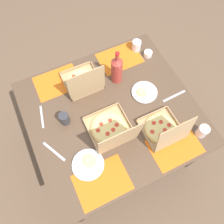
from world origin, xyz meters
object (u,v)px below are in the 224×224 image
plate_middle (144,92)px  condiment_bowl (148,54)px  pizza_box_edge_far (164,130)px  pizza_box_corner_left (111,130)px  pizza_box_center (83,82)px  soda_bottle (117,69)px  plate_far_right (88,164)px  cup_red (136,46)px  cup_spare (202,131)px  cup_clear_right (64,119)px

plate_middle → condiment_bowl: (-0.22, -0.32, 0.01)m
pizza_box_edge_far → pizza_box_corner_left: bearing=-25.5°
pizza_box_center → soda_bottle: size_ratio=0.99×
pizza_box_edge_far → condiment_bowl: (-0.26, -0.68, -0.03)m
plate_far_right → condiment_bowl: condiment_bowl is taller
plate_far_right → cup_red: bearing=-135.9°
pizza_box_center → pizza_box_edge_far: bearing=119.7°
cup_spare → pizza_box_edge_far: bearing=-27.9°
pizza_box_corner_left → cup_red: size_ratio=3.63×
plate_middle → cup_clear_right: size_ratio=1.97×
plate_middle → pizza_box_edge_far: bearing=82.8°
pizza_box_corner_left → cup_spare: size_ratio=3.33×
soda_bottle → pizza_box_edge_far: bearing=99.5°
pizza_box_corner_left → soda_bottle: (-0.24, -0.41, 0.08)m
cup_spare → condiment_bowl: 0.81m
cup_spare → soda_bottle: bearing=-64.0°
plate_middle → condiment_bowl: 0.39m
cup_clear_right → cup_red: 0.90m
plate_far_right → soda_bottle: soda_bottle is taller
plate_middle → cup_red: cup_red is taller
cup_clear_right → plate_far_right: bearing=93.9°
soda_bottle → pizza_box_corner_left: bearing=59.1°
pizza_box_edge_far → cup_red: pizza_box_edge_far is taller
cup_red → plate_far_right: bearing=44.1°
pizza_box_center → cup_clear_right: pizza_box_center is taller
plate_middle → cup_clear_right: bearing=-3.4°
plate_far_right → cup_clear_right: size_ratio=2.13×
cup_red → cup_spare: 0.91m
cup_red → plate_middle: bearing=69.8°
pizza_box_corner_left → plate_middle: size_ratio=1.65×
plate_middle → cup_red: bearing=-110.2°
cup_red → cup_spare: size_ratio=0.92×
cup_red → condiment_bowl: 0.12m
pizza_box_edge_far → plate_middle: (-0.04, -0.35, -0.04)m
pizza_box_edge_far → cup_spare: (-0.25, 0.13, 0.00)m
plate_far_right → cup_spare: 0.85m
pizza_box_center → pizza_box_edge_far: (-0.36, 0.64, -0.00)m
pizza_box_center → cup_red: (-0.57, -0.14, -0.00)m
cup_spare → condiment_bowl: cup_spare is taller
pizza_box_edge_far → condiment_bowl: 0.73m
soda_bottle → condiment_bowl: (-0.36, -0.10, -0.11)m
soda_bottle → cup_spare: (-0.34, 0.70, -0.08)m
pizza_box_edge_far → cup_red: bearing=-104.5°
cup_spare → pizza_box_corner_left: bearing=-26.5°
cup_clear_right → pizza_box_corner_left: bearing=139.5°
plate_middle → soda_bottle: (0.14, -0.22, 0.12)m
soda_bottle → cup_red: (-0.30, -0.21, -0.09)m
cup_red → pizza_box_edge_far: bearing=75.5°
condiment_bowl → cup_spare: bearing=88.8°
soda_bottle → condiment_bowl: size_ratio=4.44×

